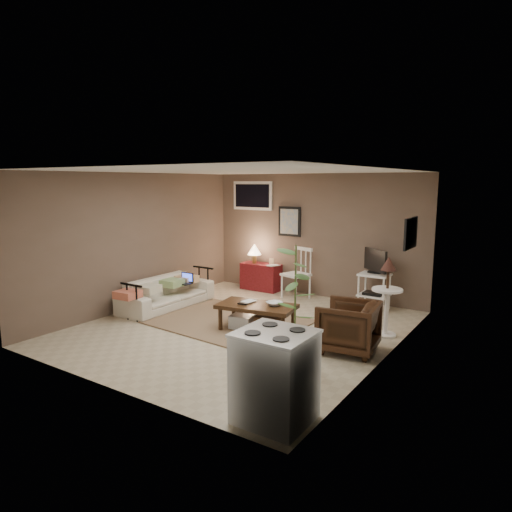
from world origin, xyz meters
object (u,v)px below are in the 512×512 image
Objects in this scene: spindle_chair at (297,275)px; tv_stand at (374,278)px; coffee_table at (256,315)px; sofa at (167,288)px; armchair at (348,324)px; potted_plant at (295,304)px; stove at (275,376)px; side_table at (387,287)px; red_console at (260,274)px.

tv_stand reaches higher than spindle_chair.
sofa is at bearing 174.00° from coffee_table.
tv_stand reaches higher than coffee_table.
armchair is at bearing -93.73° from sofa.
potted_plant is 1.75× the size of stove.
armchair is at bearing 93.07° from stove.
sofa is at bearing 147.83° from stove.
sofa is 3.56m from armchair.
side_table reaches higher than sofa.
side_table reaches higher than stove.
potted_plant reaches higher than tv_stand.
side_table is at bearing 74.43° from potted_plant.
tv_stand reaches higher than sofa.
stove reaches higher than sofa.
potted_plant is (3.27, -1.19, 0.47)m from sofa.
stove is at bearing -122.17° from sofa.
armchair is (3.56, -0.23, 0.01)m from sofa.
spindle_chair reaches higher than stove.
spindle_chair is 4.65m from stove.
sofa is at bearing -170.19° from side_table.
spindle_chair is 3.50m from potted_plant.
sofa is 4.33m from stove.
red_console is 4.20m from potted_plant.
red_console is (-1.41, 2.29, 0.09)m from coffee_table.
potted_plant reaches higher than side_table.
stove reaches higher than coffee_table.
potted_plant is at bearing -87.98° from tv_stand.
tv_stand is at bearing 1.39° from spindle_chair.
tv_stand is 3.12m from potted_plant.
side_table is 1.92m from potted_plant.
spindle_chair is 2.86m from armchair.
tv_stand is at bearing 63.12° from coffee_table.
sofa is at bearing 159.98° from potted_plant.
side_table is 2.98m from stove.
potted_plant is at bearing -51.43° from red_console.
potted_plant is at bearing 109.67° from stove.
stove is (3.67, -2.31, 0.08)m from sofa.
armchair is (0.40, -2.15, -0.20)m from tv_stand.
red_console is at bearing 121.63° from coffee_table.
red_console is 0.81× the size of side_table.
side_table is 1.58× the size of armchair.
tv_stand is (1.53, 0.04, 0.11)m from spindle_chair.
stove is at bearing -70.33° from potted_plant.
armchair is (1.48, -0.01, 0.13)m from coffee_table.
coffee_table is at bearing -152.90° from side_table.
red_console is at bearing 128.57° from potted_plant.
side_table is (3.78, 0.65, 0.37)m from sofa.
tv_stand is 1.22× the size of stove.
armchair is at bearing -0.52° from coffee_table.
spindle_chair is 1.53m from tv_stand.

